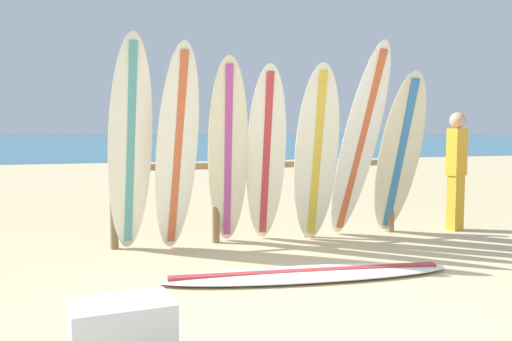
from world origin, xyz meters
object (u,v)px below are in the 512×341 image
object	(u,v)px
surfboard_leaning_right	(359,144)
surfboard_lying_on_sand	(307,274)
surfboard_leaning_far_left	(130,146)
surfboard_leaning_far_right	(399,156)
surfboard_rack	(263,184)
surfboard_leaning_center_left	(228,154)
cooler_box	(122,330)
surfboard_leaning_center_right	(316,155)
beachgoer_standing	(456,166)
surfboard_leaning_center	(266,156)
surfboard_leaning_left	(177,150)

from	to	relation	value
surfboard_leaning_right	surfboard_lying_on_sand	bearing A→B (deg)	-132.19
surfboard_leaning_far_left	surfboard_leaning_far_right	bearing A→B (deg)	-0.52
surfboard_leaning_right	surfboard_rack	bearing A→B (deg)	158.62
surfboard_leaning_far_left	surfboard_leaning_center_left	distance (m)	1.10
surfboard_leaning_center_left	cooler_box	distance (m)	3.20
surfboard_leaning_far_left	surfboard_leaning_center_right	distance (m)	2.14
surfboard_leaning_right	surfboard_leaning_center_right	bearing A→B (deg)	179.42
surfboard_leaning_center_right	surfboard_leaning_right	bearing A→B (deg)	-0.58
beachgoer_standing	surfboard_leaning_center_right	bearing A→B (deg)	-172.35
surfboard_leaning_center	surfboard_leaning_far_right	world-z (taller)	surfboard_leaning_center
surfboard_rack	cooler_box	size ratio (longest dim) A/B	6.11
surfboard_rack	beachgoer_standing	world-z (taller)	beachgoer_standing
surfboard_leaning_left	surfboard_leaning_far_right	world-z (taller)	surfboard_leaning_left
cooler_box	beachgoer_standing	bearing A→B (deg)	26.70
surfboard_leaning_center_right	cooler_box	bearing A→B (deg)	-131.67
surfboard_leaning_center_right	surfboard_leaning_far_right	size ratio (longest dim) A/B	1.03
surfboard_leaning_left	surfboard_lying_on_sand	xyz separation A→B (m)	(1.01, -1.30, -1.11)
surfboard_rack	surfboard_leaning_right	size ratio (longest dim) A/B	1.54
surfboard_leaning_right	surfboard_leaning_far_right	bearing A→B (deg)	9.21
surfboard_leaning_right	surfboard_leaning_far_right	distance (m)	0.64
surfboard_leaning_left	surfboard_leaning_center	bearing A→B (deg)	8.14
surfboard_leaning_far_right	beachgoer_standing	bearing A→B (deg)	11.18
surfboard_leaning_center_left	surfboard_leaning_far_right	xyz separation A→B (m)	(2.20, -0.03, -0.05)
surfboard_leaning_center_left	surfboard_rack	bearing A→B (deg)	30.03
surfboard_leaning_left	surfboard_leaning_center_right	bearing A→B (deg)	0.33
cooler_box	surfboard_leaning_center_left	bearing A→B (deg)	58.22
surfboard_rack	surfboard_leaning_center	world-z (taller)	surfboard_leaning_center
surfboard_leaning_center_right	surfboard_rack	bearing A→B (deg)	141.80
surfboard_leaning_far_left	cooler_box	world-z (taller)	surfboard_leaning_far_left
surfboard_leaning_far_right	surfboard_leaning_center_right	bearing A→B (deg)	-175.41
surfboard_leaning_left	surfboard_leaning_center_right	xyz separation A→B (m)	(1.64, 0.01, -0.09)
surfboard_rack	surfboard_leaning_center	size ratio (longest dim) A/B	1.74
surfboard_leaning_center	surfboard_leaning_far_left	bearing A→B (deg)	-179.27
surfboard_leaning_center	surfboard_lying_on_sand	size ratio (longest dim) A/B	0.74
surfboard_leaning_center	surfboard_leaning_center_right	world-z (taller)	surfboard_leaning_center_right
surfboard_leaning_center_right	surfboard_leaning_right	distance (m)	0.57
surfboard_rack	surfboard_leaning_far_right	distance (m)	1.76
surfboard_leaning_left	surfboard_leaning_right	bearing A→B (deg)	0.10
surfboard_rack	surfboard_leaning_center_right	xyz separation A→B (m)	(0.53, -0.42, 0.36)
surfboard_leaning_center_left	beachgoer_standing	xyz separation A→B (m)	(3.20, 0.17, -0.21)
surfboard_leaning_left	surfboard_lying_on_sand	size ratio (longest dim) A/B	0.81
surfboard_rack	surfboard_leaning_left	bearing A→B (deg)	-158.96
surfboard_leaning_center	cooler_box	xyz separation A→B (m)	(-1.78, -2.79, -0.87)
surfboard_leaning_center_left	beachgoer_standing	size ratio (longest dim) A/B	1.36
surfboard_leaning_right	surfboard_leaning_left	bearing A→B (deg)	-179.90
surfboard_leaning_center_left	surfboard_leaning_center	world-z (taller)	surfboard_leaning_center_left
cooler_box	surfboard_lying_on_sand	bearing A→B (deg)	31.41
surfboard_lying_on_sand	surfboard_leaning_right	bearing A→B (deg)	47.81
surfboard_leaning_far_right	beachgoer_standing	xyz separation A→B (m)	(0.99, 0.20, -0.16)
surfboard_lying_on_sand	cooler_box	distance (m)	2.19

